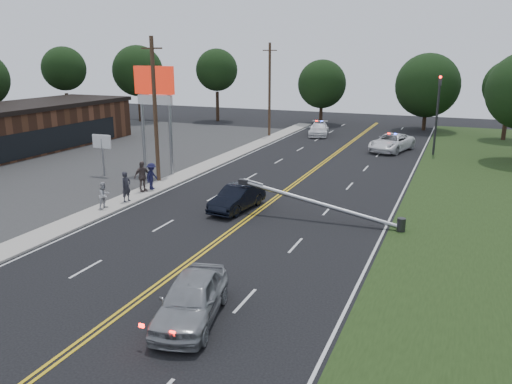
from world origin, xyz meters
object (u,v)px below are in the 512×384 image
at_px(bystander_d, 142,176).
at_px(emergency_b, 319,129).
at_px(bystander_a, 126,187).
at_px(utility_pole_mid, 155,110).
at_px(small_sign, 102,145).
at_px(bystander_c, 152,176).
at_px(utility_pole_far, 270,90).
at_px(crashed_sedan, 237,198).
at_px(fallen_streetlight, 327,206).
at_px(bystander_b, 104,195).
at_px(pylon_sign, 155,94).
at_px(emergency_a, 391,143).
at_px(traffic_signal, 438,108).
at_px(waiting_sedan, 191,299).

bearing_deg(bystander_d, emergency_b, 11.23).
bearing_deg(bystander_a, utility_pole_mid, 20.55).
xyz_separation_m(small_sign, bystander_c, (5.78, -2.26, -1.33)).
height_order(utility_pole_far, crashed_sedan, utility_pole_far).
height_order(small_sign, fallen_streetlight, small_sign).
xyz_separation_m(fallen_streetlight, bystander_c, (-12.41, 1.74, 0.09)).
height_order(fallen_streetlight, bystander_d, bystander_d).
height_order(utility_pole_far, bystander_b, utility_pole_far).
height_order(pylon_sign, utility_pole_far, utility_pole_far).
relative_size(pylon_sign, bystander_d, 3.97).
xyz_separation_m(utility_pole_mid, crashed_sedan, (7.96, -3.90, -4.36)).
bearing_deg(utility_pole_far, crashed_sedan, -72.92).
distance_m(fallen_streetlight, emergency_a, 22.40).
height_order(fallen_streetlight, utility_pole_far, utility_pole_far).
xyz_separation_m(traffic_signal, bystander_a, (-16.32, -23.28, -3.15)).
bearing_deg(utility_pole_mid, bystander_a, -77.39).
bearing_deg(small_sign, emergency_a, 44.84).
bearing_deg(waiting_sedan, bystander_a, 121.59).
height_order(utility_pole_far, emergency_a, utility_pole_far).
relative_size(traffic_signal, bystander_a, 3.78).
bearing_deg(small_sign, bystander_c, -21.34).
bearing_deg(small_sign, utility_pole_far, 77.69).
distance_m(utility_pole_far, emergency_a, 14.80).
xyz_separation_m(emergency_a, bystander_d, (-12.99, -21.35, 0.32)).
bearing_deg(pylon_sign, bystander_a, -71.18).
distance_m(traffic_signal, bystander_d, 27.02).
xyz_separation_m(utility_pole_mid, bystander_d, (0.71, -2.96, -3.96)).
distance_m(crashed_sedan, bystander_d, 7.32).
height_order(small_sign, bystander_d, small_sign).
bearing_deg(fallen_streetlight, small_sign, 167.60).
height_order(traffic_signal, waiting_sedan, traffic_signal).
distance_m(utility_pole_far, crashed_sedan, 27.44).
bearing_deg(crashed_sedan, pylon_sign, 153.48).
distance_m(fallen_streetlight, utility_pole_mid, 14.58).
xyz_separation_m(crashed_sedan, bystander_d, (-7.24, 0.94, 0.41)).
relative_size(pylon_sign, traffic_signal, 1.13).
relative_size(crashed_sedan, bystander_a, 2.35).
distance_m(bystander_a, bystander_c, 3.03).
bearing_deg(bystander_d, traffic_signal, -18.82).
xyz_separation_m(traffic_signal, emergency_b, (-12.59, 6.66, -3.48)).
distance_m(traffic_signal, bystander_a, 28.60).
bearing_deg(bystander_b, crashed_sedan, -64.02).
bearing_deg(pylon_sign, traffic_signal, 40.39).
bearing_deg(bystander_c, utility_pole_mid, 20.26).
distance_m(utility_pole_mid, emergency_b, 25.51).
height_order(waiting_sedan, bystander_a, bystander_a).
bearing_deg(emergency_a, bystander_d, -105.65).
relative_size(emergency_a, bystander_a, 3.11).
bearing_deg(bystander_a, bystander_c, 11.81).
bearing_deg(utility_pole_far, bystander_b, -88.32).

